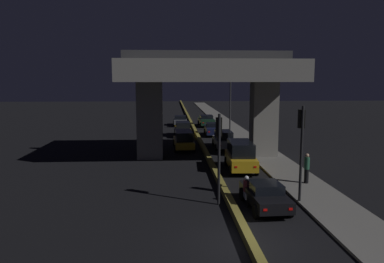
% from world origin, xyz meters
% --- Properties ---
extents(ground_plane, '(200.00, 200.00, 0.00)m').
position_xyz_m(ground_plane, '(0.00, 0.00, 0.00)').
color(ground_plane, black).
extents(median_divider, '(0.35, 126.00, 0.37)m').
position_xyz_m(median_divider, '(0.00, 35.00, 0.19)').
color(median_divider, olive).
rests_on(median_divider, ground_plane).
extents(sidewalk_right, '(2.92, 126.00, 0.12)m').
position_xyz_m(sidewalk_right, '(5.04, 28.00, 0.06)').
color(sidewalk_right, slate).
rests_on(sidewalk_right, ground_plane).
extents(elevated_overpass, '(13.79, 9.92, 8.74)m').
position_xyz_m(elevated_overpass, '(0.00, 16.62, 6.41)').
color(elevated_overpass, gray).
rests_on(elevated_overpass, ground_plane).
extents(traffic_light_left_of_median, '(0.30, 0.49, 4.71)m').
position_xyz_m(traffic_light_left_of_median, '(-0.58, 4.79, 3.22)').
color(traffic_light_left_of_median, black).
rests_on(traffic_light_left_of_median, ground_plane).
extents(traffic_light_right_of_median, '(0.30, 0.49, 5.09)m').
position_xyz_m(traffic_light_right_of_median, '(3.68, 4.79, 3.47)').
color(traffic_light_right_of_median, black).
rests_on(traffic_light_right_of_median, ground_plane).
extents(street_lamp, '(2.06, 0.32, 7.47)m').
position_xyz_m(street_lamp, '(4.13, 32.36, 4.43)').
color(street_lamp, '#2D2D30').
rests_on(street_lamp, ground_plane).
extents(car_black_lead, '(1.97, 4.16, 1.35)m').
position_xyz_m(car_black_lead, '(1.65, 3.99, 0.71)').
color(car_black_lead, black).
rests_on(car_black_lead, ground_plane).
extents(car_taxi_yellow_second, '(2.10, 4.54, 2.06)m').
position_xyz_m(car_taxi_yellow_second, '(1.94, 12.00, 1.08)').
color(car_taxi_yellow_second, gold).
rests_on(car_taxi_yellow_second, ground_plane).
extents(car_silver_third, '(1.90, 4.52, 1.63)m').
position_xyz_m(car_silver_third, '(1.97, 20.80, 0.84)').
color(car_silver_third, gray).
rests_on(car_silver_third, ground_plane).
extents(car_dark_blue_fourth, '(1.90, 4.04, 1.50)m').
position_xyz_m(car_dark_blue_fourth, '(1.85, 28.82, 0.76)').
color(car_dark_blue_fourth, '#141938').
rests_on(car_dark_blue_fourth, ground_plane).
extents(car_dark_green_fifth, '(2.13, 4.66, 1.57)m').
position_xyz_m(car_dark_green_fifth, '(1.95, 37.63, 0.81)').
color(car_dark_green_fifth, black).
rests_on(car_dark_green_fifth, ground_plane).
extents(car_taxi_yellow_lead_oncoming, '(1.98, 4.74, 1.74)m').
position_xyz_m(car_taxi_yellow_lead_oncoming, '(-1.82, 20.37, 0.93)').
color(car_taxi_yellow_lead_oncoming, gold).
rests_on(car_taxi_yellow_lead_oncoming, ground_plane).
extents(car_taxi_yellow_second_oncoming, '(1.95, 4.37, 1.64)m').
position_xyz_m(car_taxi_yellow_second_oncoming, '(-1.63, 28.70, 0.86)').
color(car_taxi_yellow_second_oncoming, gold).
rests_on(car_taxi_yellow_second_oncoming, ground_plane).
extents(car_grey_third_oncoming, '(1.96, 4.24, 1.38)m').
position_xyz_m(car_grey_third_oncoming, '(-1.65, 38.80, 0.73)').
color(car_grey_third_oncoming, '#515459').
rests_on(car_grey_third_oncoming, ground_plane).
extents(motorcycle_white_filtering_near, '(0.33, 1.74, 1.48)m').
position_xyz_m(motorcycle_white_filtering_near, '(0.88, 4.79, 0.63)').
color(motorcycle_white_filtering_near, black).
rests_on(motorcycle_white_filtering_near, ground_plane).
extents(pedestrian_on_sidewalk, '(0.32, 0.32, 1.84)m').
position_xyz_m(pedestrian_on_sidewalk, '(5.25, 7.99, 1.06)').
color(pedestrian_on_sidewalk, black).
rests_on(pedestrian_on_sidewalk, sidewalk_right).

